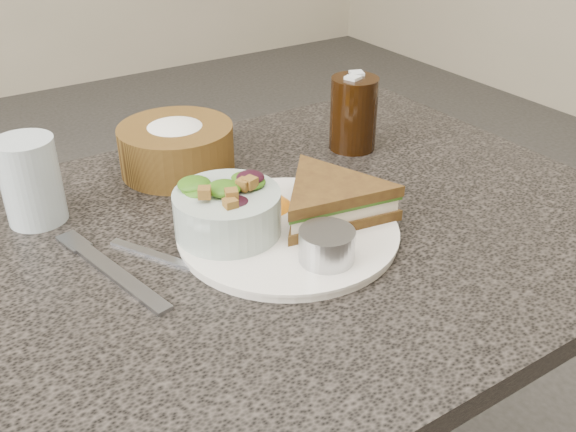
% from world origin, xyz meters
% --- Properties ---
extents(dining_table, '(1.00, 0.70, 0.75)m').
position_xyz_m(dining_table, '(0.00, 0.00, 0.38)').
color(dining_table, black).
rests_on(dining_table, floor).
extents(dinner_plate, '(0.28, 0.28, 0.01)m').
position_xyz_m(dinner_plate, '(0.02, -0.03, 0.76)').
color(dinner_plate, silver).
rests_on(dinner_plate, dining_table).
extents(sandwich, '(0.21, 0.21, 0.05)m').
position_xyz_m(sandwich, '(0.08, -0.03, 0.79)').
color(sandwich, '#533A15').
rests_on(sandwich, dinner_plate).
extents(salad_bowl, '(0.13, 0.13, 0.08)m').
position_xyz_m(salad_bowl, '(-0.05, 0.01, 0.80)').
color(salad_bowl, '#9FB0A7').
rests_on(salad_bowl, dinner_plate).
extents(dressing_ramekin, '(0.08, 0.08, 0.04)m').
position_xyz_m(dressing_ramekin, '(0.02, -0.11, 0.78)').
color(dressing_ramekin, '#A8AAAE').
rests_on(dressing_ramekin, dinner_plate).
extents(orange_wedge, '(0.10, 0.10, 0.03)m').
position_xyz_m(orange_wedge, '(0.03, 0.04, 0.78)').
color(orange_wedge, orange).
rests_on(orange_wedge, dinner_plate).
extents(fork, '(0.06, 0.20, 0.01)m').
position_xyz_m(fork, '(-0.19, 0.01, 0.75)').
color(fork, '#9699A3').
rests_on(fork, dining_table).
extents(knife, '(0.10, 0.16, 0.00)m').
position_xyz_m(knife, '(-0.13, 0.00, 0.75)').
color(knife, '#A6ACB8').
rests_on(knife, dining_table).
extents(bread_basket, '(0.18, 0.18, 0.10)m').
position_xyz_m(bread_basket, '(-0.02, 0.23, 0.80)').
color(bread_basket, brown).
rests_on(bread_basket, dining_table).
extents(cola_glass, '(0.08, 0.08, 0.13)m').
position_xyz_m(cola_glass, '(0.26, 0.15, 0.82)').
color(cola_glass, black).
rests_on(cola_glass, dining_table).
extents(water_glass, '(0.09, 0.09, 0.12)m').
position_xyz_m(water_glass, '(-0.23, 0.19, 0.81)').
color(water_glass, '#ADBBC2').
rests_on(water_glass, dining_table).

